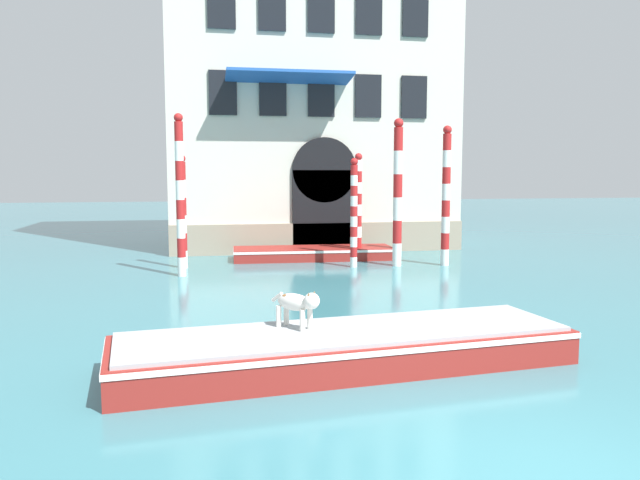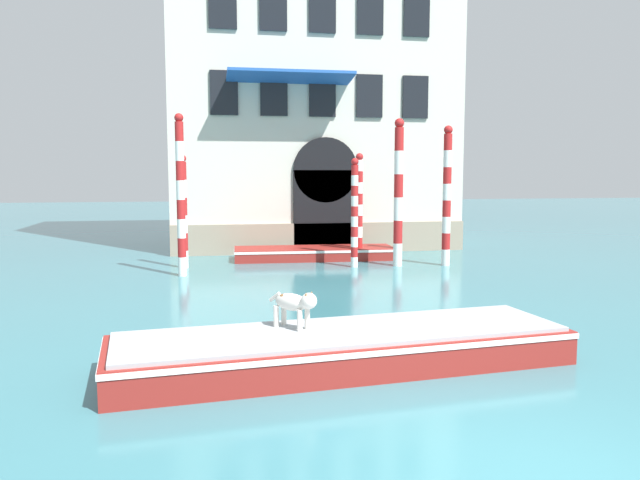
{
  "view_description": "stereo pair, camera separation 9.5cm",
  "coord_description": "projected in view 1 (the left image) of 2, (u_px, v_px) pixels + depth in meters",
  "views": [
    {
      "loc": [
        -3.13,
        -5.02,
        2.92
      ],
      "look_at": [
        -0.18,
        10.55,
        1.2
      ],
      "focal_mm": 35.0,
      "sensor_mm": 36.0,
      "label": 1
    },
    {
      "loc": [
        -3.04,
        -5.04,
        2.92
      ],
      "look_at": [
        -0.18,
        10.55,
        1.2
      ],
      "focal_mm": 35.0,
      "sensor_mm": 36.0,
      "label": 2
    }
  ],
  "objects": [
    {
      "name": "mooring_pole_4",
      "position": [
        446.0,
        196.0,
        19.46
      ],
      "size": [
        0.27,
        0.27,
        4.37
      ],
      "color": "white",
      "rests_on": "ground_plane"
    },
    {
      "name": "mooring_pole_0",
      "position": [
        358.0,
        206.0,
        20.9
      ],
      "size": [
        0.25,
        0.25,
        3.56
      ],
      "color": "white",
      "rests_on": "ground_plane"
    },
    {
      "name": "dog_on_deck",
      "position": [
        297.0,
        303.0,
        9.39
      ],
      "size": [
        0.67,
        0.71,
        0.6
      ],
      "rotation": [
        0.0,
        0.0,
        -0.83
      ],
      "color": "silver",
      "rests_on": "boat_foreground"
    },
    {
      "name": "mooring_pole_3",
      "position": [
        180.0,
        195.0,
        17.41
      ],
      "size": [
        0.25,
        0.25,
        4.55
      ],
      "color": "white",
      "rests_on": "ground_plane"
    },
    {
      "name": "mooring_pole_1",
      "position": [
        354.0,
        212.0,
        19.16
      ],
      "size": [
        0.23,
        0.23,
        3.36
      ],
      "color": "white",
      "rests_on": "ground_plane"
    },
    {
      "name": "boat_moored_near_palazzo",
      "position": [
        313.0,
        253.0,
        21.1
      ],
      "size": [
        5.46,
        1.89,
        0.4
      ],
      "rotation": [
        0.0,
        0.0,
        -0.04
      ],
      "color": "maroon",
      "rests_on": "ground_plane"
    },
    {
      "name": "mooring_pole_2",
      "position": [
        183.0,
        211.0,
        18.92
      ],
      "size": [
        0.22,
        0.22,
        3.45
      ],
      "color": "white",
      "rests_on": "ground_plane"
    },
    {
      "name": "palazzo_left",
      "position": [
        307.0,
        19.0,
        24.76
      ],
      "size": [
        10.83,
        7.4,
        18.01
      ],
      "color": "beige",
      "rests_on": "ground_plane"
    },
    {
      "name": "boat_foreground",
      "position": [
        346.0,
        347.0,
        9.38
      ],
      "size": [
        7.09,
        2.6,
        0.57
      ],
      "rotation": [
        0.0,
        0.0,
        0.11
      ],
      "color": "maroon",
      "rests_on": "ground_plane"
    },
    {
      "name": "mooring_pole_5",
      "position": [
        398.0,
        192.0,
        19.33
      ],
      "size": [
        0.29,
        0.29,
        4.58
      ],
      "color": "white",
      "rests_on": "ground_plane"
    }
  ]
}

